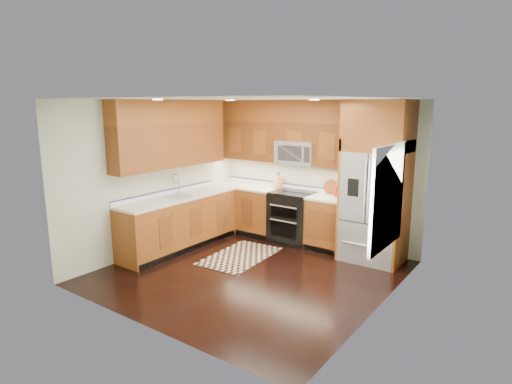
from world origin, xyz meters
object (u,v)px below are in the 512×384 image
Objects in this scene: range at (293,217)px; rug at (240,256)px; refrigerator at (376,182)px; utensil_crock at (337,189)px; knife_block at (278,182)px.

range is 0.66× the size of rug.
utensil_crock is (-0.77, 0.23, -0.23)m from refrigerator.
knife_block is (-0.13, 1.38, 1.06)m from rug.
rug is 3.74× the size of utensil_crock.
range is 3.10× the size of knife_block.
knife_block reaches higher than rug.
utensil_crock is at bearing 47.91° from rug.
rug is (-0.31, -1.20, -0.46)m from range.
refrigerator is 0.83m from utensil_crock.
refrigerator reaches higher than range.
rug is 4.70× the size of knife_block.
knife_block is at bearing -179.51° from utensil_crock.
range is 0.36× the size of refrigerator.
rug is at bearing -104.37° from range.
range is 0.76m from knife_block.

